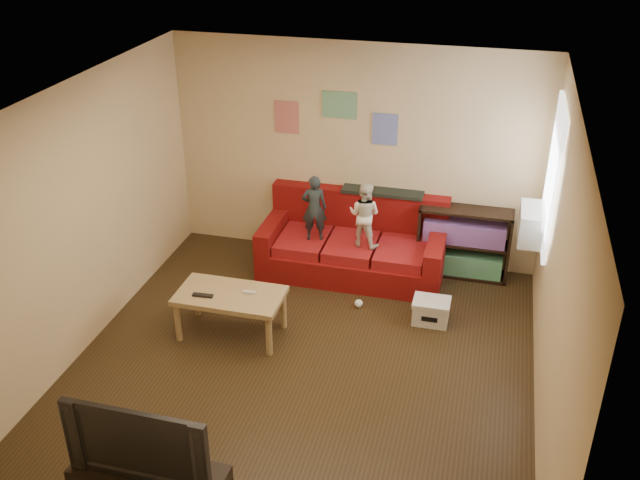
% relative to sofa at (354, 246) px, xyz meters
% --- Properties ---
extents(room_shell, '(4.52, 5.02, 2.72)m').
position_rel_sofa_xyz_m(room_shell, '(-0.10, -2.07, 1.03)').
color(room_shell, '#382815').
rests_on(room_shell, ground).
extents(sofa, '(2.19, 1.01, 0.96)m').
position_rel_sofa_xyz_m(sofa, '(0.00, 0.00, 0.00)').
color(sofa, maroon).
rests_on(sofa, ground).
extents(child_a, '(0.34, 0.26, 0.81)m').
position_rel_sofa_xyz_m(child_a, '(-0.45, -0.17, 0.54)').
color(child_a, '#242D31').
rests_on(child_a, sofa).
extents(child_b, '(0.43, 0.37, 0.79)m').
position_rel_sofa_xyz_m(child_b, '(0.15, -0.17, 0.53)').
color(child_b, white).
rests_on(child_b, sofa).
extents(coffee_table, '(1.11, 0.61, 0.50)m').
position_rel_sofa_xyz_m(coffee_table, '(-0.97, -1.65, 0.10)').
color(coffee_table, tan).
rests_on(coffee_table, ground).
extents(remote, '(0.22, 0.07, 0.02)m').
position_rel_sofa_xyz_m(remote, '(-1.22, -1.77, 0.19)').
color(remote, black).
rests_on(remote, coffee_table).
extents(game_controller, '(0.13, 0.05, 0.03)m').
position_rel_sofa_xyz_m(game_controller, '(-0.77, -1.60, 0.19)').
color(game_controller, silver).
rests_on(game_controller, coffee_table).
extents(bookshelf, '(1.09, 0.33, 0.87)m').
position_rel_sofa_xyz_m(bookshelf, '(1.29, 0.23, 0.07)').
color(bookshelf, black).
rests_on(bookshelf, ground).
extents(window, '(0.04, 1.08, 1.48)m').
position_rel_sofa_xyz_m(window, '(2.12, -0.42, 1.32)').
color(window, white).
rests_on(window, room_shell).
extents(ac_unit, '(0.28, 0.55, 0.35)m').
position_rel_sofa_xyz_m(ac_unit, '(2.00, -0.42, 0.76)').
color(ac_unit, '#B7B2A3').
rests_on(ac_unit, window).
extents(artwork_left, '(0.30, 0.01, 0.40)m').
position_rel_sofa_xyz_m(artwork_left, '(-0.95, 0.41, 1.43)').
color(artwork_left, '#D87266').
rests_on(artwork_left, room_shell).
extents(artwork_center, '(0.42, 0.01, 0.32)m').
position_rel_sofa_xyz_m(artwork_center, '(-0.30, 0.41, 1.63)').
color(artwork_center, '#72B27F').
rests_on(artwork_center, room_shell).
extents(artwork_right, '(0.30, 0.01, 0.38)m').
position_rel_sofa_xyz_m(artwork_right, '(0.25, 0.41, 1.38)').
color(artwork_right, '#727FCC').
rests_on(artwork_right, room_shell).
extents(file_box, '(0.40, 0.30, 0.28)m').
position_rel_sofa_xyz_m(file_box, '(1.05, -0.90, -0.18)').
color(file_box, white).
rests_on(file_box, ground).
extents(television, '(1.12, 0.16, 0.64)m').
position_rel_sofa_xyz_m(television, '(-0.71, -4.03, 0.44)').
color(television, black).
rests_on(television, tv_stand).
extents(tissue, '(0.11, 0.11, 0.09)m').
position_rel_sofa_xyz_m(tissue, '(0.23, -0.81, -0.28)').
color(tissue, white).
rests_on(tissue, ground).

